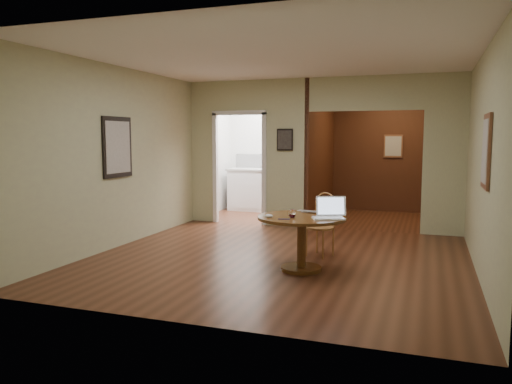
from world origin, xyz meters
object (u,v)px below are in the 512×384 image
(chair, at_px, (322,221))
(open_laptop, at_px, (330,213))
(closed_laptop, at_px, (307,212))
(dining_table, at_px, (302,230))

(chair, relative_size, open_laptop, 2.04)
(closed_laptop, bearing_deg, chair, 95.33)
(chair, height_order, closed_laptop, chair)
(open_laptop, bearing_deg, closed_laptop, 117.39)
(chair, height_order, open_laptop, open_laptop)
(chair, bearing_deg, closed_laptop, -77.38)
(dining_table, relative_size, open_laptop, 2.51)
(dining_table, xyz_separation_m, closed_laptop, (0.00, 0.28, 0.19))
(closed_laptop, bearing_deg, dining_table, -77.46)
(chair, bearing_deg, dining_table, -75.07)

